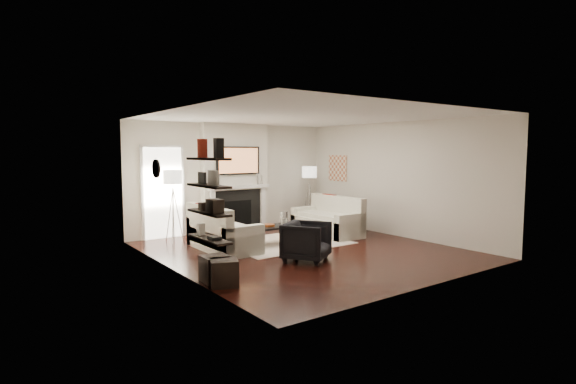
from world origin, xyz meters
TOP-DOWN VIEW (x-y plane):
  - room_envelope at (0.00, 0.00)m, footprint 6.00×6.00m
  - chimney_breast at (0.00, 2.88)m, footprint 1.80×0.25m
  - fireplace_surround at (0.00, 2.74)m, footprint 1.30×0.02m
  - firebox at (0.00, 2.73)m, footprint 0.75×0.02m
  - mantel_pilaster_l at (-0.72, 2.71)m, footprint 0.12×0.08m
  - mantel_pilaster_r at (0.72, 2.71)m, footprint 0.12×0.08m
  - mantel_shelf at (0.00, 2.69)m, footprint 1.70×0.18m
  - tv_body at (0.00, 2.71)m, footprint 1.20×0.06m
  - tv_screen at (0.00, 2.68)m, footprint 1.10×0.00m
  - candlestick_l_tall at (-0.55, 2.70)m, footprint 0.04×0.04m
  - candlestick_l_short at (-0.68, 2.70)m, footprint 0.04×0.04m
  - candlestick_r_tall at (0.55, 2.70)m, footprint 0.04×0.04m
  - candlestick_r_short at (0.68, 2.70)m, footprint 0.04×0.04m
  - hallway_panel at (-1.85, 2.98)m, footprint 0.90×0.02m
  - door_trim_l at (-2.33, 2.96)m, footprint 0.06×0.06m
  - door_trim_r at (-1.37, 2.96)m, footprint 0.06×0.06m
  - door_trim_top at (-1.85, 2.96)m, footprint 1.02×0.06m
  - rug at (0.08, 0.86)m, footprint 2.60×2.00m
  - loveseat_left_base at (-1.30, 1.05)m, footprint 0.85×1.80m
  - loveseat_left_back at (-1.64, 1.05)m, footprint 0.18×1.80m
  - loveseat_left_arm_n at (-1.30, 0.24)m, footprint 0.85×0.18m
  - loveseat_left_arm_s at (-1.30, 1.86)m, footprint 0.85×0.18m
  - loveseat_left_cushion at (-1.25, 1.05)m, footprint 0.63×1.44m
  - pillow_left_orange at (-1.64, 1.35)m, footprint 0.10×0.42m
  - pillow_left_charcoal at (-1.64, 0.75)m, footprint 0.10×0.40m
  - loveseat_right_base at (1.49, 1.05)m, footprint 0.85×1.80m
  - loveseat_right_back at (1.82, 1.05)m, footprint 0.18×1.80m
  - loveseat_right_arm_n at (1.49, 0.24)m, footprint 0.85×0.18m
  - loveseat_right_arm_s at (1.49, 1.86)m, footprint 0.85×0.18m
  - loveseat_right_cushion at (1.44, 1.05)m, footprint 0.63×1.44m
  - pillow_right_orange at (1.82, 1.35)m, footprint 0.10×0.42m
  - pillow_right_charcoal at (1.82, 0.75)m, footprint 0.10×0.40m
  - coffee_table at (-0.11, 0.80)m, footprint 1.10×0.55m
  - coffee_leg_nw at (-0.61, 0.58)m, footprint 0.02×0.02m
  - coffee_leg_ne at (0.39, 0.58)m, footprint 0.02×0.02m
  - coffee_leg_sw at (-0.61, 1.02)m, footprint 0.02×0.02m
  - coffee_leg_se at (0.39, 1.02)m, footprint 0.02×0.02m
  - hurricane_glass at (0.04, 0.80)m, footprint 0.16×0.16m
  - hurricane_candle at (0.04, 0.80)m, footprint 0.09×0.09m
  - copper_bowl at (-0.36, 0.80)m, footprint 0.26×0.26m
  - armchair at (-0.51, -0.68)m, footprint 1.03×1.02m
  - lamp_left_post at (-1.85, 2.36)m, footprint 0.02×0.02m
  - lamp_left_shade at (-1.85, 2.36)m, footprint 0.40×0.40m
  - lamp_left_leg_a at (-1.74, 2.36)m, footprint 0.25×0.02m
  - lamp_left_leg_b at (-1.91, 2.45)m, footprint 0.14×0.22m
  - lamp_left_leg_c at (-1.91, 2.26)m, footprint 0.14×0.22m
  - lamp_right_post at (2.05, 2.44)m, footprint 0.02×0.02m
  - lamp_right_shade at (2.05, 2.44)m, footprint 0.40×0.40m
  - lamp_right_leg_a at (2.16, 2.44)m, footprint 0.25×0.02m
  - lamp_right_leg_b at (2.00, 2.53)m, footprint 0.14×0.22m
  - lamp_right_leg_c at (1.99, 2.34)m, footprint 0.14×0.22m
  - console_top at (2.57, 2.11)m, footprint 0.35×1.20m
  - console_leg_n at (2.57, 1.56)m, footprint 0.30×0.04m
  - console_leg_s at (2.57, 2.66)m, footprint 0.30×0.04m
  - wall_art at (2.73, 2.05)m, footprint 0.03×0.70m
  - shelf_bottom at (-2.62, -1.00)m, footprint 0.25×1.00m
  - shelf_lower at (-2.62, -1.00)m, footprint 0.25×1.00m
  - shelf_upper at (-2.62, -1.00)m, footprint 0.25×1.00m
  - shelf_top at (-2.62, -1.00)m, footprint 0.25×1.00m
  - decor_magfile_a at (-2.62, -1.35)m, footprint 0.12×0.10m
  - decor_magfile_b at (-2.62, -0.81)m, footprint 0.12×0.10m
  - decor_frame_a at (-2.62, -1.16)m, footprint 0.04×0.30m
  - decor_frame_b at (-2.62, -0.79)m, footprint 0.04×0.22m
  - decor_wine_rack at (-2.62, -1.20)m, footprint 0.18×0.25m
  - decor_box_small at (-2.62, -0.84)m, footprint 0.15×0.12m
  - decor_books at (-2.62, -1.17)m, footprint 0.14×0.20m
  - decor_box_tall at (-2.62, -0.71)m, footprint 0.10×0.10m
  - clock_rim at (-2.73, 0.90)m, footprint 0.04×0.34m
  - clock_face at (-2.71, 0.90)m, footprint 0.01×0.29m
  - ottoman_near at (-2.47, -0.88)m, footprint 0.42×0.42m
  - ottoman_far at (-2.47, -1.17)m, footprint 0.52×0.52m

SIDE VIEW (x-z plane):
  - rug at x=0.08m, z-range 0.00..0.01m
  - coffee_leg_nw at x=-0.61m, z-range 0.00..0.38m
  - coffee_leg_ne at x=0.39m, z-range 0.00..0.38m
  - coffee_leg_sw at x=-0.61m, z-range 0.00..0.38m
  - coffee_leg_se at x=0.39m, z-range 0.00..0.38m
  - ottoman_near at x=-2.47m, z-range 0.00..0.40m
  - ottoman_far at x=-2.47m, z-range 0.00..0.40m
  - loveseat_left_base at x=-1.30m, z-range 0.00..0.42m
  - loveseat_right_base at x=1.49m, z-range 0.00..0.42m
  - loveseat_left_arm_n at x=-1.30m, z-range 0.00..0.60m
  - loveseat_left_arm_s at x=-1.30m, z-range 0.00..0.60m
  - loveseat_right_arm_n at x=1.49m, z-range 0.00..0.60m
  - loveseat_right_arm_s at x=1.49m, z-range 0.00..0.60m
  - console_leg_n at x=2.57m, z-range 0.00..0.71m
  - console_leg_s at x=2.57m, z-range 0.00..0.71m
  - armchair at x=-0.51m, z-range 0.00..0.79m
  - coffee_table at x=-0.11m, z-range 0.38..0.42m
  - copper_bowl at x=-0.36m, z-range 0.42..0.47m
  - firebox at x=0.00m, z-range 0.12..0.78m
  - loveseat_left_cushion at x=-1.25m, z-range 0.42..0.52m
  - loveseat_right_cushion at x=1.44m, z-range 0.42..0.52m
  - hurricane_candle at x=0.04m, z-range 0.43..0.56m
  - fireplace_surround at x=0.00m, z-range 0.00..1.04m
  - loveseat_left_back at x=-1.64m, z-range 0.13..0.93m
  - loveseat_right_back at x=1.82m, z-range 0.13..0.93m
  - mantel_pilaster_l at x=-0.72m, z-range 0.00..1.10m
  - mantel_pilaster_r at x=0.72m, z-range 0.00..1.10m
  - hurricane_glass at x=0.04m, z-range 0.42..0.70m
  - lamp_left_leg_a at x=-1.74m, z-range -0.02..1.22m
  - lamp_left_leg_b at x=-1.91m, z-range -0.02..1.22m
  - lamp_left_leg_c at x=-1.91m, z-range -0.02..1.22m
  - lamp_right_leg_a at x=2.16m, z-range -0.02..1.22m
  - lamp_right_leg_b at x=2.00m, z-range -0.02..1.22m
  - lamp_right_leg_c at x=1.99m, z-range -0.02..1.22m
  - lamp_left_post at x=-1.85m, z-range 0.00..1.20m
  - lamp_right_post at x=2.05m, z-range 0.00..1.20m
  - shelf_bottom at x=-2.62m, z-range 0.68..0.72m
  - pillow_left_charcoal at x=-1.64m, z-range 0.52..0.92m
  - pillow_right_charcoal at x=1.82m, z-range 0.52..0.92m
  - pillow_left_orange at x=-1.64m, z-range 0.52..0.94m
  - pillow_right_orange at x=1.82m, z-range 0.52..0.94m
  - console_top at x=2.57m, z-range 0.71..0.75m
  - decor_books at x=-2.62m, z-range 0.72..0.77m
  - decor_box_tall at x=-2.62m, z-range 0.72..0.90m
  - door_trim_l at x=-2.33m, z-range -0.03..2.13m
  - door_trim_r at x=-1.37m, z-range -0.03..2.13m
  - hallway_panel at x=-1.85m, z-range 0.00..2.10m
  - shelf_lower at x=-2.62m, z-range 1.08..1.12m
  - mantel_shelf at x=0.00m, z-range 1.09..1.16m
  - decor_box_small at x=-2.62m, z-range 1.12..1.24m
  - decor_wine_rack at x=-2.62m, z-range 1.12..1.32m
  - candlestick_l_short at x=-0.68m, z-range 1.15..1.40m
  - candlestick_r_short at x=0.68m, z-range 1.15..1.40m
  - candlestick_l_tall at x=-0.55m, z-range 1.16..1.45m
  - candlestick_r_tall at x=0.55m, z-range 1.16..1.45m
  - room_envelope at x=0.00m, z-range -1.65..4.35m
  - chimney_breast at x=0.00m, z-range 0.00..2.70m
  - lamp_left_shade at x=-1.85m, z-range 1.30..1.60m
  - lamp_right_shade at x=2.05m, z-range 1.30..1.60m
  - shelf_upper at x=-2.62m, z-range 1.48..1.52m
  - wall_art at x=2.73m, z-range 1.20..1.90m
  - decor_frame_b at x=-2.62m, z-range 1.52..1.70m
  - decor_frame_a at x=-2.62m, z-range 1.52..1.74m
  - clock_rim at x=-2.73m, z-range 1.53..1.87m
  - clock_face at x=-2.71m, z-range 1.55..1.84m
  - tv_screen at x=0.00m, z-range 1.47..2.09m
  - tv_body at x=0.00m, z-range 1.43..2.13m
  - shelf_top at x=-2.62m, z-range 1.88..1.92m
  - decor_magfile_a at x=-2.62m, z-range 1.92..2.20m
  - decor_magfile_b at x=-2.62m, z-range 1.92..2.20m
  - door_trim_top at x=-1.85m, z-range 2.10..2.16m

